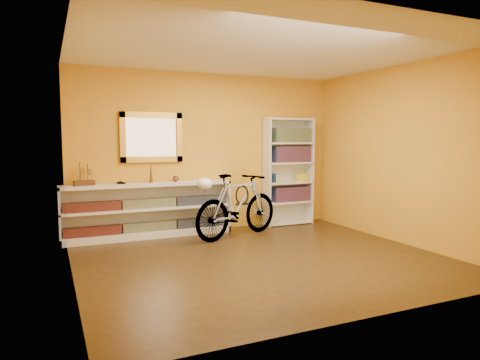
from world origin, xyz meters
name	(u,v)px	position (x,y,z in m)	size (l,w,h in m)	color
floor	(262,259)	(0.00, 0.00, -0.01)	(4.50, 4.00, 0.01)	black
ceiling	(263,50)	(0.00, 0.00, 2.60)	(4.50, 4.00, 0.01)	silver
back_wall	(208,152)	(0.00, 2.00, 1.30)	(4.50, 0.01, 2.60)	orange
left_wall	(69,160)	(-2.25, 0.00, 1.30)	(0.01, 4.00, 2.60)	orange
right_wall	(400,154)	(2.25, 0.00, 1.30)	(0.01, 4.00, 2.60)	orange
gilt_mirror	(152,137)	(-0.95, 1.97, 1.55)	(0.98, 0.06, 0.78)	olive
wall_socket	(257,211)	(0.90, 1.99, 0.25)	(0.09, 0.01, 0.09)	silver
console_unit	(149,210)	(-1.04, 1.81, 0.42)	(2.60, 0.35, 0.85)	silver
cd_row_lower	(150,227)	(-1.04, 1.79, 0.17)	(2.50, 0.13, 0.14)	black
cd_row_upper	(149,203)	(-1.04, 1.79, 0.54)	(2.50, 0.13, 0.14)	navy
model_ship	(84,174)	(-1.98, 1.81, 1.02)	(0.29, 0.11, 0.35)	#3A2010
toy_car	(121,184)	(-1.46, 1.81, 0.85)	(0.00, 0.00, 0.00)	black
bronze_ornament	(151,172)	(-1.00, 1.81, 1.01)	(0.05, 0.05, 0.32)	brown
decorative_orb	(176,179)	(-0.61, 1.81, 0.90)	(0.10, 0.10, 0.10)	brown
bookcase	(288,171)	(1.45, 1.84, 0.95)	(0.90, 0.30, 1.90)	silver
book_row_a	(290,194)	(1.50, 1.84, 0.55)	(0.70, 0.22, 0.26)	maroon
book_row_b	(291,154)	(1.50, 1.84, 1.25)	(0.70, 0.22, 0.28)	maroon
book_row_c	(291,135)	(1.50, 1.84, 1.59)	(0.70, 0.22, 0.25)	navy
travel_mug	(274,178)	(1.16, 1.82, 0.85)	(0.07, 0.07, 0.16)	navy
red_tin	(278,138)	(1.25, 1.87, 1.54)	(0.12, 0.12, 0.16)	maroon
yellow_bag	(301,177)	(1.70, 1.80, 0.84)	(0.18, 0.12, 0.14)	yellow
bicycle	(238,205)	(0.21, 1.25, 0.50)	(1.70, 0.44, 1.00)	silver
helmet	(205,184)	(-0.40, 1.03, 0.88)	(0.23, 0.22, 0.17)	white
u_lock	(242,195)	(0.30, 1.29, 0.65)	(0.23, 0.23, 0.02)	black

